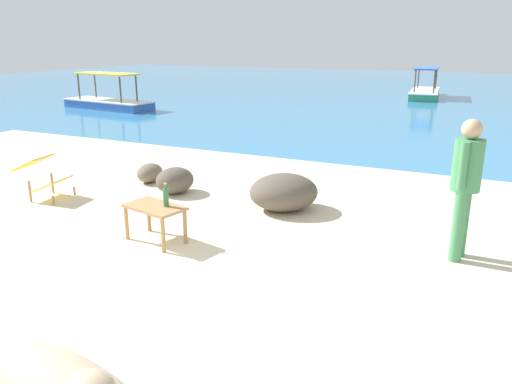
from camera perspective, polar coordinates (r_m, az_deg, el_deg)
name	(u,v)px	position (r m, az deg, el deg)	size (l,w,h in m)	color
sand_beach	(63,334)	(4.86, -20.89, -14.76)	(18.00, 14.00, 0.04)	beige
water_surface	(424,95)	(25.07, 18.42, 10.34)	(60.00, 36.00, 0.03)	teal
low_bench_table	(155,212)	(6.39, -11.34, -2.21)	(0.84, 0.60, 0.47)	#A37A4C
bottle	(166,197)	(6.28, -10.13, -0.56)	(0.07, 0.07, 0.30)	#2D6B38
deck_chair_near	(43,174)	(8.70, -22.92, 1.84)	(0.84, 0.64, 0.68)	#A37A4C
person_standing	(466,179)	(6.08, 22.55, 1.33)	(0.32, 0.50, 1.62)	#428956
shore_rock_large	(284,192)	(7.49, 3.13, -0.01)	(1.02, 0.90, 0.54)	brown
shore_rock_medium	(175,180)	(8.41, -9.13, 1.30)	(0.67, 0.57, 0.43)	brown
shore_rock_small	(150,173)	(9.18, -11.88, 2.14)	(0.59, 0.43, 0.33)	#6B5B4C
boat_blue	(108,101)	(19.64, -16.30, 9.80)	(3.78, 1.57, 1.29)	#3866B7
boat_green	(425,91)	(23.75, 18.50, 10.72)	(1.46, 3.76, 1.29)	#338E66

